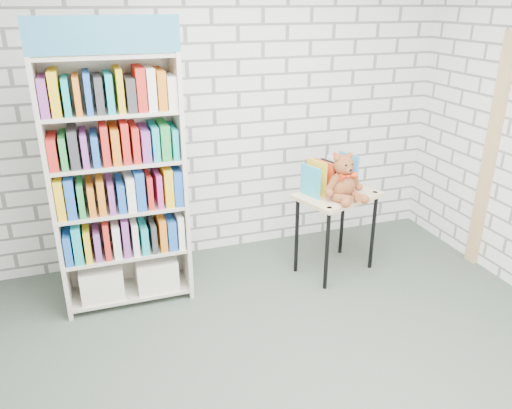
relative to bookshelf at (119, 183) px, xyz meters
name	(u,v)px	position (x,y,z in m)	size (l,w,h in m)	color
ground	(296,378)	(0.93, -1.36, -1.02)	(4.50, 4.50, 0.00)	#3E4A3E
room_shell	(306,111)	(0.93, -1.36, 0.77)	(4.52, 4.02, 2.81)	silver
bookshelf	(119,183)	(0.00, 0.00, 0.00)	(1.00, 0.39, 2.23)	beige
display_table	(337,205)	(1.82, -0.13, -0.37)	(0.82, 0.69, 0.75)	tan
table_books	(329,174)	(1.79, -0.02, -0.12)	(0.53, 0.36, 0.29)	#2B9FBE
teddy_bear	(344,181)	(1.81, -0.25, -0.11)	(0.36, 0.34, 0.39)	brown
door_trim	(490,156)	(3.16, -0.41, 0.03)	(0.05, 0.12, 2.10)	tan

